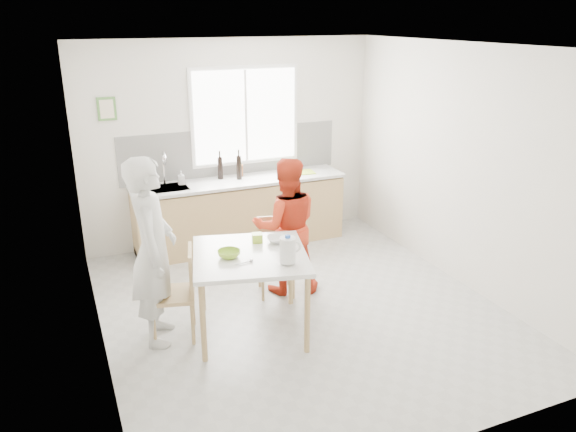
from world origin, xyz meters
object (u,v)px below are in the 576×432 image
object	(u,v)px
dining_table	(250,262)
bowl_white	(278,239)
milk_jug	(288,250)
wine_bottle_a	(239,167)
person_white	(153,252)
bowl_green	(229,254)
chair_left	(179,289)
person_red	(286,226)
chair_far	(275,252)
wine_bottle_b	(220,168)

from	to	relation	value
dining_table	bowl_white	world-z (taller)	bowl_white
milk_jug	wine_bottle_a	size ratio (longest dim) A/B	0.81
person_white	milk_jug	size ratio (longest dim) A/B	6.97
bowl_green	bowl_white	xyz separation A→B (m)	(0.56, 0.17, -0.01)
milk_jug	dining_table	bearing A→B (deg)	139.25
chair_left	person_white	size ratio (longest dim) A/B	0.50
person_red	bowl_green	world-z (taller)	person_red
chair_far	bowl_green	xyz separation A→B (m)	(-0.75, -0.70, 0.39)
person_white	wine_bottle_a	xyz separation A→B (m)	(1.49, 1.95, 0.18)
dining_table	milk_jug	distance (m)	0.48
bowl_green	milk_jug	distance (m)	0.58
chair_far	wine_bottle_b	xyz separation A→B (m)	(-0.14, 1.58, 0.60)
milk_jug	chair_left	bearing A→B (deg)	164.49
wine_bottle_a	chair_left	bearing A→B (deg)	-122.60
chair_far	milk_jug	size ratio (longest dim) A/B	3.30
chair_far	person_white	size ratio (longest dim) A/B	0.47
wine_bottle_b	dining_table	bearing A→B (deg)	-99.85
chair_left	bowl_green	distance (m)	0.60
wine_bottle_a	dining_table	bearing A→B (deg)	-105.97
person_red	bowl_white	size ratio (longest dim) A/B	7.13
person_red	bowl_white	bearing A→B (deg)	72.85
wine_bottle_b	chair_far	bearing A→B (deg)	-84.81
dining_table	bowl_white	bearing A→B (deg)	25.62
wine_bottle_a	wine_bottle_b	xyz separation A→B (m)	(-0.23, 0.11, -0.01)
person_white	bowl_white	size ratio (longest dim) A/B	8.36
chair_far	bowl_white	world-z (taller)	bowl_white
chair_far	wine_bottle_b	world-z (taller)	wine_bottle_b
chair_left	wine_bottle_a	world-z (taller)	wine_bottle_a
wine_bottle_a	wine_bottle_b	distance (m)	0.25
dining_table	chair_left	size ratio (longest dim) A/B	1.44
person_red	wine_bottle_b	distance (m)	1.66
dining_table	person_white	bearing A→B (deg)	165.81
person_white	bowl_green	xyz separation A→B (m)	(0.66, -0.22, -0.05)
person_red	bowl_green	size ratio (longest dim) A/B	7.16
dining_table	bowl_green	distance (m)	0.24
bowl_green	chair_far	bearing A→B (deg)	43.35
person_white	bowl_white	world-z (taller)	person_white
bowl_green	milk_jug	world-z (taller)	milk_jug
dining_table	milk_jug	xyz separation A→B (m)	(0.25, -0.35, 0.22)
bowl_white	wine_bottle_a	size ratio (longest dim) A/B	0.68
chair_far	bowl_green	bearing A→B (deg)	-122.46
bowl_green	milk_jug	xyz separation A→B (m)	(0.45, -0.35, 0.11)
wine_bottle_a	wine_bottle_b	world-z (taller)	wine_bottle_a
wine_bottle_b	bowl_green	bearing A→B (deg)	-104.80
chair_left	wine_bottle_b	size ratio (longest dim) A/B	3.01
person_red	chair_far	bearing A→B (deg)	-1.60
chair_far	person_red	xyz separation A→B (m)	(0.12, -0.03, 0.30)
person_red	milk_jug	size ratio (longest dim) A/B	5.94
person_white	dining_table	bearing A→B (deg)	-90.00
dining_table	bowl_green	world-z (taller)	bowl_green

